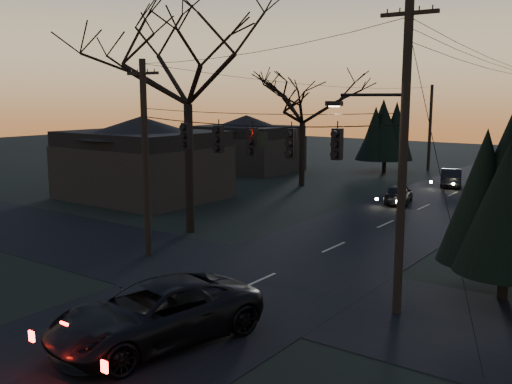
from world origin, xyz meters
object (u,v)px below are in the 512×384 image
Objects in this scene: suv_near at (156,314)px; sedan_oncoming_a at (398,194)px; utility_pole_left at (149,256)px; utility_pole_far_l at (428,170)px; bare_tree_left at (187,50)px; evergreen_right at (511,172)px; sedan_oncoming_b at (451,178)px; utility_pole_right at (396,313)px.

sedan_oncoming_a is (-2.59, 24.40, -0.22)m from suv_near.
utility_pole_left is 36.00m from utility_pole_far_l.
bare_tree_left is 1.71× the size of evergreen_right.
evergreen_right is at bearing 67.08° from suv_near.
bare_tree_left reaches higher than evergreen_right.
sedan_oncoming_b is at bearing -107.25° from sedan_oncoming_a.
suv_near is (-4.70, -6.17, 0.86)m from utility_pole_right.
utility_pole_far_l is 9.81m from sedan_oncoming_b.
utility_pole_left reaches higher than suv_near.
sedan_oncoming_a is at bearing 111.82° from utility_pole_right.
sedan_oncoming_b is at bearing -60.79° from utility_pole_far_l.
utility_pole_far_l is at bearing 113.06° from suv_near.
suv_near is at bearing -127.29° from utility_pole_right.
utility_pole_left is 15.05m from evergreen_right.
utility_pole_left is at bearing 180.00° from utility_pole_right.
bare_tree_left is at bearing 142.05° from suv_near.
utility_pole_far_l is 1.88× the size of sedan_oncoming_b.
sedan_oncoming_a is 0.89× the size of sedan_oncoming_b.
utility_pole_right is 6.12m from evergreen_right.
utility_pole_left reaches higher than sedan_oncoming_b.
bare_tree_left is 25.37m from sedan_oncoming_b.
evergreen_right is at bearing 13.73° from utility_pole_left.
utility_pole_right is 1.61× the size of suv_near.
sedan_oncoming_a is (5.69, 13.85, -8.53)m from bare_tree_left.
suv_near is at bearing -42.23° from utility_pole_left.
utility_pole_left is at bearing -71.23° from bare_tree_left.
utility_pole_left is at bearing 63.60° from sedan_oncoming_b.
sedan_oncoming_b is (0.57, 9.23, 0.06)m from sedan_oncoming_a.
utility_pole_far_l is 32.96m from bare_tree_left.
utility_pole_right is at bearing 66.60° from suv_near.
bare_tree_left is 17.23m from sedan_oncoming_a.
sedan_oncoming_b is at bearing 80.13° from utility_pole_left.
bare_tree_left reaches higher than utility_pole_far_l.
evergreen_right is (2.47, 3.41, 4.44)m from utility_pole_right.
sedan_oncoming_a is at bearing 123.41° from evergreen_right.
evergreen_right is at bearing -3.56° from bare_tree_left.
utility_pole_far_l is 1.29× the size of suv_near.
utility_pole_left is 2.00× the size of sedan_oncoming_b.
suv_near is at bearing 82.36° from sedan_oncoming_a.
suv_near is (-7.17, -9.58, -3.58)m from evergreen_right.
bare_tree_left reaches higher than sedan_oncoming_b.
sedan_oncoming_b is (4.78, 27.46, 0.70)m from utility_pole_left.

